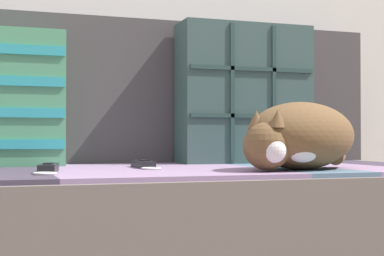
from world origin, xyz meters
name	(u,v)px	position (x,y,z in m)	size (l,w,h in m)	color
couch	(115,245)	(0.00, 0.15, 0.19)	(1.84, 0.81, 0.38)	#3D3838
sofa_backrest	(94,91)	(0.00, 0.48, 0.60)	(1.80, 0.14, 0.44)	#474242
throw_pillow_quilted	(244,94)	(0.43, 0.33, 0.59)	(0.41, 0.14, 0.42)	#38514C
sleeping_cat	(298,137)	(0.39, -0.08, 0.46)	(0.37, 0.33, 0.16)	brown
game_remote_near	(48,168)	(-0.18, 0.00, 0.39)	(0.07, 0.19, 0.02)	black
game_remote_far	(144,164)	(0.07, 0.13, 0.39)	(0.05, 0.18, 0.02)	black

